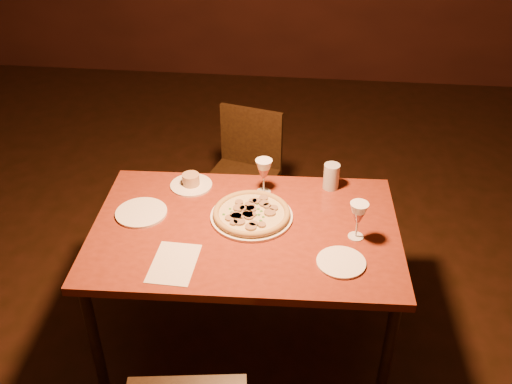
# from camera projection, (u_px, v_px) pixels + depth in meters

# --- Properties ---
(floor) EXTENTS (7.00, 7.00, 0.00)m
(floor) POSITION_uv_depth(u_px,v_px,m) (241.00, 366.00, 2.66)
(floor) COLOR black
(floor) RESTS_ON ground
(dining_table) EXTENTS (1.33, 0.89, 0.69)m
(dining_table) POSITION_uv_depth(u_px,v_px,m) (245.00, 239.00, 2.44)
(dining_table) COLOR maroon
(dining_table) RESTS_ON floor
(chair_far) EXTENTS (0.46, 0.46, 0.77)m
(chair_far) POSITION_uv_depth(u_px,v_px,m) (244.00, 170.00, 3.29)
(chair_far) COLOR black
(chair_far) RESTS_ON floor
(pizza_plate) EXTENTS (0.36, 0.36, 0.04)m
(pizza_plate) POSITION_uv_depth(u_px,v_px,m) (252.00, 214.00, 2.46)
(pizza_plate) COLOR white
(pizza_plate) RESTS_ON dining_table
(ramekin_saucer) EXTENTS (0.20, 0.20, 0.06)m
(ramekin_saucer) POSITION_uv_depth(u_px,v_px,m) (191.00, 182.00, 2.67)
(ramekin_saucer) COLOR white
(ramekin_saucer) RESTS_ON dining_table
(wine_glass_far) EXTENTS (0.08, 0.08, 0.17)m
(wine_glass_far) POSITION_uv_depth(u_px,v_px,m) (264.00, 176.00, 2.59)
(wine_glass_far) COLOR #B4504B
(wine_glass_far) RESTS_ON dining_table
(wine_glass_right) EXTENTS (0.08, 0.08, 0.17)m
(wine_glass_right) POSITION_uv_depth(u_px,v_px,m) (358.00, 221.00, 2.31)
(wine_glass_right) COLOR #B4504B
(wine_glass_right) RESTS_ON dining_table
(water_tumbler) EXTENTS (0.07, 0.07, 0.12)m
(water_tumbler) POSITION_uv_depth(u_px,v_px,m) (331.00, 176.00, 2.63)
(water_tumbler) COLOR #ACB5BC
(water_tumbler) RESTS_ON dining_table
(side_plate_left) EXTENTS (0.22, 0.22, 0.01)m
(side_plate_left) POSITION_uv_depth(u_px,v_px,m) (141.00, 213.00, 2.49)
(side_plate_left) COLOR white
(side_plate_left) RESTS_ON dining_table
(side_plate_near) EXTENTS (0.19, 0.19, 0.01)m
(side_plate_near) POSITION_uv_depth(u_px,v_px,m) (341.00, 262.00, 2.22)
(side_plate_near) COLOR white
(side_plate_near) RESTS_ON dining_table
(menu_card) EXTENTS (0.18, 0.25, 0.00)m
(menu_card) POSITION_uv_depth(u_px,v_px,m) (174.00, 263.00, 2.22)
(menu_card) COLOR silver
(menu_card) RESTS_ON dining_table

